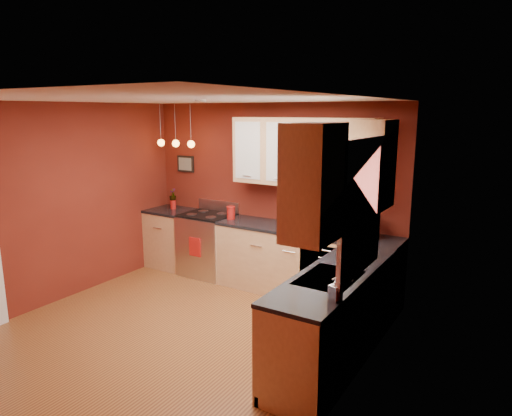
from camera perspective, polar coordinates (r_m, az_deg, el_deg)
The scene contains 25 objects.
floor at distance 5.41m, azimuth -10.02°, elevation -15.48°, with size 4.20×4.20×0.00m, color #9C622D.
ceiling at distance 4.81m, azimuth -11.18°, elevation 13.20°, with size 4.00×4.20×0.02m, color white.
wall_back at distance 6.62m, azimuth 1.71°, elevation 1.73°, with size 4.00×0.02×2.60m, color maroon.
wall_left at distance 6.45m, azimuth -23.87°, elevation 0.42°, with size 0.02×4.20×2.60m, color maroon.
wall_right at distance 3.94m, azimuth 11.69°, elevation -5.72°, with size 0.02×4.20×2.60m, color maroon.
base_cabinets_back_left at distance 7.53m, azimuth -10.46°, elevation -3.83°, with size 0.70×0.60×0.90m, color tan.
base_cabinets_back_right at distance 6.25m, azimuth 6.11°, elevation -7.03°, with size 2.54×0.60×0.90m, color tan.
base_cabinets_right at distance 4.74m, azimuth 9.68°, elevation -13.55°, with size 0.60×2.10×0.90m, color tan.
counter_back_left at distance 7.42m, azimuth -10.60°, elevation -0.34°, with size 0.70×0.62×0.04m, color black.
counter_back_right at distance 6.11m, azimuth 6.21°, elevation -2.86°, with size 2.54×0.62×0.04m, color black.
counter_right at distance 4.56m, azimuth 9.89°, elevation -8.21°, with size 0.62×2.10×0.04m, color black.
gas_range at distance 7.07m, azimuth -6.05°, elevation -4.49°, with size 0.76×0.64×1.11m.
dishwasher_front at distance 5.85m, azimuth 8.16°, elevation -8.42°, with size 0.60×0.02×0.80m, color silver.
sink at distance 4.43m, azimuth 9.18°, elevation -8.87°, with size 0.50×0.70×0.33m.
window at distance 4.12m, azimuth 13.03°, elevation 0.60°, with size 0.06×1.02×1.22m.
upper_cabinets_back at distance 6.10m, azimuth 5.84°, elevation 6.96°, with size 2.00×0.35×0.90m, color tan.
upper_cabinets_right at distance 4.15m, azimuth 11.36°, elevation 4.42°, with size 0.35×1.95×0.90m, color tan.
wall_picture at distance 7.44m, azimuth -8.79°, elevation 5.47°, with size 0.32×0.03×0.26m, color black.
pendant_lights at distance 7.09m, azimuth -10.00°, elevation 8.02°, with size 0.71×0.11×0.66m.
red_canister at distance 6.62m, azimuth -3.16°, elevation -0.59°, with size 0.13×0.13×0.19m.
red_vase at distance 7.44m, azimuth -10.32°, elevation 0.44°, with size 0.09×0.09×0.14m, color #AC1612.
flowers at distance 7.41m, azimuth -10.36°, elevation 1.62°, with size 0.12×0.12×0.21m, color #AC1612.
coffee_maker at distance 5.81m, azimuth 13.92°, elevation -2.34°, with size 0.23×0.23×0.30m.
soap_pump at distance 3.88m, azimuth 9.89°, elevation -9.96°, with size 0.09×0.09×0.20m, color white.
dish_towel at distance 6.80m, azimuth -7.66°, elevation -4.85°, with size 0.21×0.01×0.28m, color #AC1612.
Camera 1 is at (3.26, -3.54, 2.48)m, focal length 32.00 mm.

